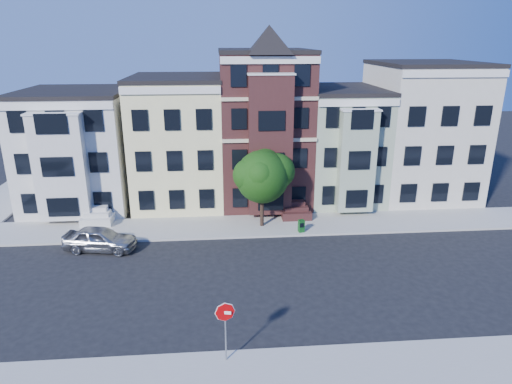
{
  "coord_description": "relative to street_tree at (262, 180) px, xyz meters",
  "views": [
    {
      "loc": [
        -3.73,
        -22.69,
        13.07
      ],
      "look_at": [
        -1.55,
        3.52,
        4.2
      ],
      "focal_mm": 32.0,
      "sensor_mm": 36.0,
      "label": 1
    }
  ],
  "objects": [
    {
      "name": "stop_sign",
      "position": [
        -2.9,
        -14.44,
        -1.89
      ],
      "size": [
        0.86,
        0.29,
        3.12
      ],
      "primitive_type": null,
      "rotation": [
        0.0,
        0.0,
        -0.21
      ],
      "color": "#B80306",
      "rests_on": "near_sidewalk"
    },
    {
      "name": "near_sidewalk",
      "position": [
        0.76,
        -15.85,
        -3.52
      ],
      "size": [
        60.0,
        4.0,
        0.15
      ],
      "primitive_type": "cube",
      "color": "#9E9B93",
      "rests_on": "ground"
    },
    {
      "name": "house_white",
      "position": [
        -14.24,
        6.65,
        0.9
      ],
      "size": [
        8.0,
        9.0,
        9.0
      ],
      "primitive_type": "cube",
      "color": "silver",
      "rests_on": "ground"
    },
    {
      "name": "newspaper_box",
      "position": [
        2.64,
        -1.37,
        -3.01
      ],
      "size": [
        0.46,
        0.42,
        0.88
      ],
      "primitive_type": "cube",
      "rotation": [
        0.0,
        0.0,
        0.19
      ],
      "color": "#13521B",
      "rests_on": "far_sidewalk"
    },
    {
      "name": "parked_car",
      "position": [
        -10.8,
        -2.88,
        -2.81
      ],
      "size": [
        4.9,
        2.64,
        1.58
      ],
      "primitive_type": "imported",
      "rotation": [
        0.0,
        0.0,
        1.4
      ],
      "color": "#94969C",
      "rests_on": "ground"
    },
    {
      "name": "house_green",
      "position": [
        7.26,
        6.65,
        0.9
      ],
      "size": [
        6.0,
        9.0,
        9.0
      ],
      "primitive_type": "cube",
      "color": "#97A68B",
      "rests_on": "ground"
    },
    {
      "name": "house_brown",
      "position": [
        0.76,
        6.65,
        2.4
      ],
      "size": [
        7.0,
        9.0,
        12.0
      ],
      "primitive_type": "cube",
      "color": "#391B19",
      "rests_on": "ground"
    },
    {
      "name": "house_cream",
      "position": [
        14.26,
        6.65,
        1.9
      ],
      "size": [
        8.0,
        9.0,
        11.0
      ],
      "primitive_type": "cube",
      "color": "beige",
      "rests_on": "ground"
    },
    {
      "name": "street_tree",
      "position": [
        0.0,
        0.0,
        0.0
      ],
      "size": [
        5.94,
        5.94,
        6.9
      ],
      "primitive_type": null,
      "rotation": [
        0.0,
        0.0,
        0.0
      ],
      "color": "#1B4810",
      "rests_on": "far_sidewalk"
    },
    {
      "name": "fire_hydrant",
      "position": [
        -13.12,
        -1.55,
        -3.14
      ],
      "size": [
        0.27,
        0.27,
        0.62
      ],
      "primitive_type": "cylinder",
      "rotation": [
        0.0,
        0.0,
        0.25
      ],
      "color": "silver",
      "rests_on": "far_sidewalk"
    },
    {
      "name": "house_yellow",
      "position": [
        -6.24,
        6.65,
        1.4
      ],
      "size": [
        7.0,
        9.0,
        10.0
      ],
      "primitive_type": "cube",
      "color": "#F5EBA9",
      "rests_on": "ground"
    },
    {
      "name": "ground",
      "position": [
        0.76,
        -7.85,
        -3.6
      ],
      "size": [
        120.0,
        120.0,
        0.0
      ],
      "primitive_type": "plane",
      "color": "black"
    },
    {
      "name": "far_sidewalk",
      "position": [
        0.76,
        0.15,
        -3.52
      ],
      "size": [
        60.0,
        4.0,
        0.15
      ],
      "primitive_type": "cube",
      "color": "#9E9B93",
      "rests_on": "ground"
    }
  ]
}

